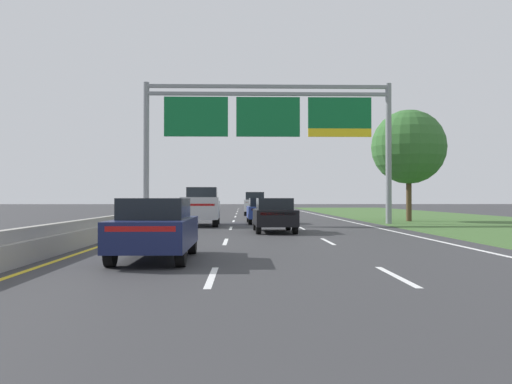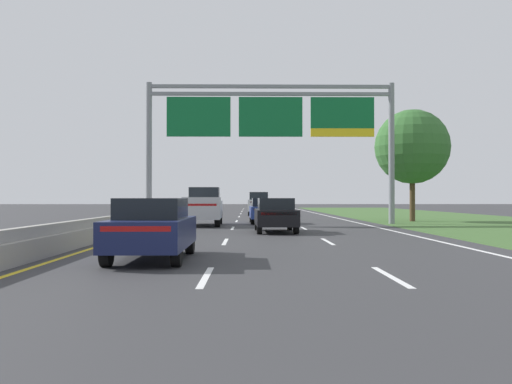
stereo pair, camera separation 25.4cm
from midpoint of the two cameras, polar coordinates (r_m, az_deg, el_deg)
The scene contains 11 objects.
ground_plane at distance 35.72m, azimuth 1.10°, elevation -3.15°, with size 220.00×220.00×0.00m, color #333335.
lane_striping at distance 35.26m, azimuth 1.12°, elevation -3.17°, with size 11.96×106.00×0.01m.
grass_verge_right at distance 38.75m, azimuth 22.22°, elevation -2.89°, with size 14.00×110.00×0.02m, color #3D602D.
median_barrier_concrete at distance 36.11m, azimuth -9.44°, elevation -2.55°, with size 0.60×110.00×0.85m.
overhead_sign_gantry at distance 34.04m, azimuth 1.71°, elevation 7.03°, with size 15.06×0.42×8.56m.
pickup_truck_silver at distance 32.22m, azimuth -5.11°, elevation -1.51°, with size 2.11×5.44×2.20m.
car_navy_left_lane_sedan at distance 14.52m, azimuth -10.00°, elevation -3.60°, with size 1.83×4.41×1.57m.
car_black_centre_lane_sedan at distance 25.88m, azimuth 2.28°, elevation -2.30°, with size 1.91×4.44×1.57m.
car_blue_centre_lane_sedan at distance 34.77m, azimuth 1.12°, elevation -1.87°, with size 1.92×4.44×1.57m.
car_white_centre_lane_suv at distance 51.19m, azimuth 0.43°, elevation -1.15°, with size 1.99×4.74×2.11m.
roadside_tree_mid at distance 39.06m, azimuth 15.80°, elevation 4.45°, with size 4.98×4.98×7.51m.
Camera 2 is at (-0.98, -0.67, 1.57)m, focal length 39.27 mm.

